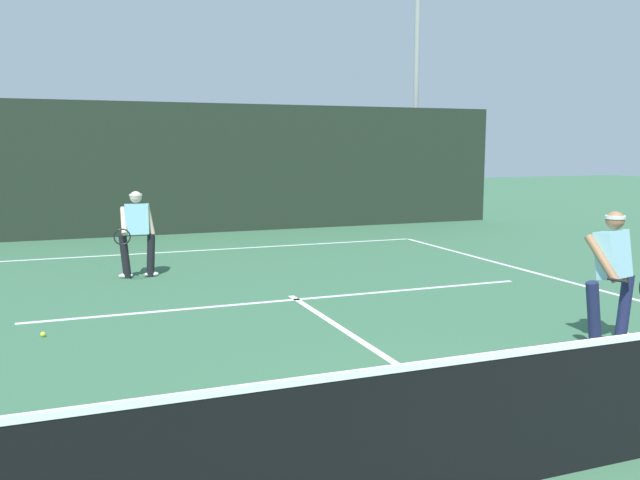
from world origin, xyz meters
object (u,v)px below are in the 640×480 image
object	(u,v)px
player_far	(137,230)
tennis_ball	(43,334)
player_near	(612,271)
light_pole	(417,64)

from	to	relation	value
player_far	tennis_ball	xyz separation A→B (m)	(-1.57, -3.60, -0.85)
player_near	tennis_ball	size ratio (longest dim) A/B	24.96
player_near	tennis_ball	distance (m)	7.17
player_far	light_pole	xyz separation A→B (m)	(9.88, 7.38, 4.21)
tennis_ball	player_far	bearing A→B (deg)	66.46
light_pole	player_far	bearing A→B (deg)	-143.25
player_far	tennis_ball	size ratio (longest dim) A/B	24.34
player_near	light_pole	world-z (taller)	light_pole
player_near	player_far	world-z (taller)	player_near
player_near	player_far	bearing A→B (deg)	-66.98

